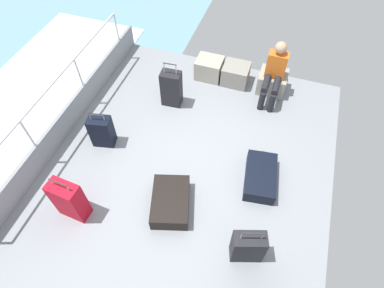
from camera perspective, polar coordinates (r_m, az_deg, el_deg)
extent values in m
cube|color=gray|center=(5.13, -0.55, -3.76)|extent=(4.40, 5.20, 0.06)
cube|color=gray|center=(5.74, -21.59, 3.64)|extent=(0.06, 5.20, 0.45)
cylinder|color=silver|center=(5.25, -26.29, 0.08)|extent=(0.04, 0.04, 1.00)
cylinder|color=silver|center=(5.92, -18.93, 10.27)|extent=(0.04, 0.04, 1.00)
cylinder|color=silver|center=(6.80, -12.96, 18.00)|extent=(0.04, 0.04, 1.00)
cylinder|color=silver|center=(5.23, -24.11, 9.17)|extent=(0.04, 4.16, 0.04)
cube|color=white|center=(6.98, -29.80, 3.13)|extent=(2.40, 7.28, 0.01)
cube|color=#9E9989|center=(6.38, 3.07, 13.32)|extent=(0.49, 0.42, 0.40)
torus|color=tan|center=(6.39, 0.82, 14.36)|extent=(0.02, 0.12, 0.12)
torus|color=tan|center=(6.28, 5.41, 13.38)|extent=(0.02, 0.12, 0.12)
cube|color=gray|center=(6.31, 7.77, 12.22)|extent=(0.49, 0.45, 0.38)
torus|color=tan|center=(6.29, 5.57, 13.28)|extent=(0.02, 0.12, 0.12)
torus|color=tan|center=(6.23, 10.14, 12.20)|extent=(0.02, 0.12, 0.12)
cube|color=gray|center=(6.27, 14.05, 10.68)|extent=(0.50, 0.47, 0.38)
torus|color=tan|center=(6.22, 11.80, 11.81)|extent=(0.02, 0.12, 0.12)
torus|color=tan|center=(6.22, 16.56, 10.58)|extent=(0.02, 0.12, 0.12)
cube|color=orange|center=(5.96, 14.79, 13.45)|extent=(0.34, 0.20, 0.48)
sphere|color=tan|center=(5.75, 15.55, 16.20)|extent=(0.20, 0.20, 0.20)
cylinder|color=black|center=(5.85, 14.78, 9.99)|extent=(0.12, 0.40, 0.12)
cylinder|color=black|center=(5.86, 14.00, 7.09)|extent=(0.11, 0.11, 0.38)
cylinder|color=black|center=(5.85, 13.05, 10.44)|extent=(0.12, 0.40, 0.12)
cylinder|color=black|center=(5.86, 12.28, 7.54)|extent=(0.11, 0.11, 0.38)
cube|color=#B70C1E|center=(4.69, -21.01, -9.30)|extent=(0.44, 0.26, 0.70)
cylinder|color=#A5A8AD|center=(4.42, -23.80, -6.14)|extent=(0.02, 0.02, 0.11)
cylinder|color=#A5A8AD|center=(4.29, -21.25, -7.37)|extent=(0.02, 0.02, 0.11)
cylinder|color=#2D2D2D|center=(4.31, -22.77, -6.36)|extent=(0.27, 0.04, 0.02)
cube|color=green|center=(4.58, -20.77, -7.15)|extent=(0.05, 0.01, 0.08)
cube|color=black|center=(5.74, -3.68, 9.82)|extent=(0.36, 0.26, 0.68)
cylinder|color=#A5A8AD|center=(5.48, -4.99, 13.37)|extent=(0.02, 0.02, 0.20)
cylinder|color=#A5A8AD|center=(5.43, -2.85, 13.05)|extent=(0.02, 0.02, 0.20)
cylinder|color=#2D2D2D|center=(5.39, -3.98, 14.02)|extent=(0.23, 0.03, 0.02)
cube|color=silver|center=(5.69, -3.42, 12.17)|extent=(0.05, 0.01, 0.08)
cube|color=black|center=(4.64, -3.84, -10.22)|extent=(0.71, 0.87, 0.25)
cube|color=green|center=(4.77, -3.53, -5.85)|extent=(0.05, 0.02, 0.08)
cube|color=black|center=(4.25, 9.88, -17.57)|extent=(0.45, 0.32, 0.57)
cylinder|color=#A5A8AD|center=(3.90, 8.80, -15.84)|extent=(0.02, 0.02, 0.15)
cylinder|color=#A5A8AD|center=(3.94, 12.44, -15.70)|extent=(0.02, 0.02, 0.15)
cylinder|color=#2D2D2D|center=(3.85, 10.80, -15.38)|extent=(0.26, 0.10, 0.02)
cube|color=silver|center=(4.21, 9.90, -15.83)|extent=(0.05, 0.02, 0.08)
cube|color=black|center=(5.34, -15.75, 2.20)|extent=(0.39, 0.30, 0.57)
cylinder|color=#A5A8AD|center=(5.13, -17.66, 4.65)|extent=(0.02, 0.02, 0.10)
cylinder|color=#A5A8AD|center=(5.06, -15.45, 4.50)|extent=(0.02, 0.02, 0.10)
cylinder|color=#2D2D2D|center=(5.06, -16.69, 4.95)|extent=(0.23, 0.07, 0.02)
cube|color=white|center=(5.37, -15.53, 3.56)|extent=(0.05, 0.02, 0.08)
cube|color=black|center=(4.95, 12.07, -5.72)|extent=(0.55, 0.84, 0.23)
cube|color=green|center=(5.11, 12.48, -1.51)|extent=(0.05, 0.01, 0.08)
cylinder|color=white|center=(5.13, -23.24, -9.00)|extent=(0.08, 0.08, 0.10)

